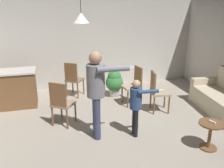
{
  "coord_description": "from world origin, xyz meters",
  "views": [
    {
      "loc": [
        -1.47,
        -4.05,
        2.51
      ],
      "look_at": [
        -0.29,
        0.29,
        1.0
      ],
      "focal_mm": 38.17,
      "sensor_mm": 36.0,
      "label": 1
    }
  ],
  "objects_px": {
    "side_table_by_couch": "(210,132)",
    "person_child": "(136,102)",
    "dining_chair_near_wall": "(134,84)",
    "dining_chair_centre_back": "(157,90)",
    "dining_chair_by_counter": "(61,102)",
    "spare_remote_on_table": "(212,122)",
    "person_adult": "(97,86)",
    "dining_chair_spare": "(73,78)",
    "kitchen_counter": "(11,89)",
    "potted_plant_corner": "(114,82)"
  },
  "relations": [
    {
      "from": "side_table_by_couch",
      "to": "person_child",
      "type": "xyz_separation_m",
      "value": [
        -1.13,
        0.79,
        0.4
      ]
    },
    {
      "from": "person_child",
      "to": "dining_chair_near_wall",
      "type": "height_order",
      "value": "person_child"
    },
    {
      "from": "dining_chair_near_wall",
      "to": "dining_chair_centre_back",
      "type": "relative_size",
      "value": 1.0
    },
    {
      "from": "dining_chair_by_counter",
      "to": "spare_remote_on_table",
      "type": "bearing_deg",
      "value": 2.87
    },
    {
      "from": "person_adult",
      "to": "person_child",
      "type": "bearing_deg",
      "value": 81.47
    },
    {
      "from": "dining_chair_near_wall",
      "to": "dining_chair_spare",
      "type": "distance_m",
      "value": 1.74
    },
    {
      "from": "side_table_by_couch",
      "to": "dining_chair_spare",
      "type": "relative_size",
      "value": 0.52
    },
    {
      "from": "dining_chair_by_counter",
      "to": "dining_chair_centre_back",
      "type": "bearing_deg",
      "value": 38.77
    },
    {
      "from": "side_table_by_couch",
      "to": "person_child",
      "type": "bearing_deg",
      "value": 144.89
    },
    {
      "from": "dining_chair_centre_back",
      "to": "dining_chair_spare",
      "type": "distance_m",
      "value": 2.39
    },
    {
      "from": "kitchen_counter",
      "to": "person_child",
      "type": "distance_m",
      "value": 3.34
    },
    {
      "from": "person_adult",
      "to": "dining_chair_spare",
      "type": "bearing_deg",
      "value": -172.79
    },
    {
      "from": "person_adult",
      "to": "dining_chair_centre_back",
      "type": "relative_size",
      "value": 1.71
    },
    {
      "from": "spare_remote_on_table",
      "to": "person_adult",
      "type": "bearing_deg",
      "value": 153.43
    },
    {
      "from": "kitchen_counter",
      "to": "potted_plant_corner",
      "type": "distance_m",
      "value": 2.72
    },
    {
      "from": "dining_chair_by_counter",
      "to": "spare_remote_on_table",
      "type": "relative_size",
      "value": 7.69
    },
    {
      "from": "dining_chair_near_wall",
      "to": "side_table_by_couch",
      "type": "bearing_deg",
      "value": -171.65
    },
    {
      "from": "kitchen_counter",
      "to": "person_adult",
      "type": "xyz_separation_m",
      "value": [
        1.8,
        -2.01,
        0.59
      ]
    },
    {
      "from": "side_table_by_couch",
      "to": "dining_chair_near_wall",
      "type": "height_order",
      "value": "dining_chair_near_wall"
    },
    {
      "from": "person_adult",
      "to": "spare_remote_on_table",
      "type": "distance_m",
      "value": 2.16
    },
    {
      "from": "side_table_by_couch",
      "to": "dining_chair_near_wall",
      "type": "xyz_separation_m",
      "value": [
        -0.61,
        2.31,
        0.22
      ]
    },
    {
      "from": "person_adult",
      "to": "person_child",
      "type": "relative_size",
      "value": 1.47
    },
    {
      "from": "person_child",
      "to": "dining_chair_centre_back",
      "type": "height_order",
      "value": "person_child"
    },
    {
      "from": "person_adult",
      "to": "dining_chair_centre_back",
      "type": "xyz_separation_m",
      "value": [
        1.64,
        0.8,
        -0.52
      ]
    },
    {
      "from": "potted_plant_corner",
      "to": "kitchen_counter",
      "type": "bearing_deg",
      "value": -179.22
    },
    {
      "from": "side_table_by_couch",
      "to": "dining_chair_spare",
      "type": "height_order",
      "value": "dining_chair_spare"
    },
    {
      "from": "person_child",
      "to": "dining_chair_spare",
      "type": "distance_m",
      "value": 2.64
    },
    {
      "from": "dining_chair_spare",
      "to": "potted_plant_corner",
      "type": "distance_m",
      "value": 1.16
    },
    {
      "from": "spare_remote_on_table",
      "to": "side_table_by_couch",
      "type": "bearing_deg",
      "value": 142.63
    },
    {
      "from": "person_adult",
      "to": "spare_remote_on_table",
      "type": "relative_size",
      "value": 13.19
    },
    {
      "from": "person_child",
      "to": "dining_chair_spare",
      "type": "bearing_deg",
      "value": -154.0
    },
    {
      "from": "spare_remote_on_table",
      "to": "dining_chair_near_wall",
      "type": "bearing_deg",
      "value": 104.96
    },
    {
      "from": "dining_chair_centre_back",
      "to": "side_table_by_couch",
      "type": "bearing_deg",
      "value": 18.37
    },
    {
      "from": "dining_chair_by_counter",
      "to": "kitchen_counter",
      "type": "bearing_deg",
      "value": 166.07
    },
    {
      "from": "side_table_by_couch",
      "to": "dining_chair_near_wall",
      "type": "distance_m",
      "value": 2.4
    },
    {
      "from": "dining_chair_by_counter",
      "to": "dining_chair_near_wall",
      "type": "xyz_separation_m",
      "value": [
        1.9,
        0.72,
        0.0
      ]
    },
    {
      "from": "side_table_by_couch",
      "to": "person_adult",
      "type": "relative_size",
      "value": 0.3
    },
    {
      "from": "kitchen_counter",
      "to": "dining_chair_spare",
      "type": "xyz_separation_m",
      "value": [
        1.6,
        0.31,
        0.07
      ]
    },
    {
      "from": "spare_remote_on_table",
      "to": "dining_chair_spare",
      "type": "bearing_deg",
      "value": 122.52
    },
    {
      "from": "dining_chair_centre_back",
      "to": "spare_remote_on_table",
      "type": "xyz_separation_m",
      "value": [
        0.23,
        -1.74,
        -0.01
      ]
    },
    {
      "from": "dining_chair_spare",
      "to": "spare_remote_on_table",
      "type": "bearing_deg",
      "value": -22.1
    },
    {
      "from": "kitchen_counter",
      "to": "dining_chair_spare",
      "type": "height_order",
      "value": "dining_chair_spare"
    },
    {
      "from": "kitchen_counter",
      "to": "spare_remote_on_table",
      "type": "distance_m",
      "value": 4.71
    },
    {
      "from": "kitchen_counter",
      "to": "potted_plant_corner",
      "type": "xyz_separation_m",
      "value": [
        2.72,
        0.04,
        -0.06
      ]
    },
    {
      "from": "kitchen_counter",
      "to": "dining_chair_near_wall",
      "type": "xyz_separation_m",
      "value": [
        3.06,
        -0.63,
        0.07
      ]
    },
    {
      "from": "dining_chair_centre_back",
      "to": "dining_chair_spare",
      "type": "relative_size",
      "value": 1.0
    },
    {
      "from": "side_table_by_couch",
      "to": "kitchen_counter",
      "type": "bearing_deg",
      "value": 141.27
    },
    {
      "from": "dining_chair_centre_back",
      "to": "spare_remote_on_table",
      "type": "relative_size",
      "value": 7.69
    },
    {
      "from": "dining_chair_by_counter",
      "to": "dining_chair_centre_back",
      "type": "height_order",
      "value": "same"
    },
    {
      "from": "dining_chair_by_counter",
      "to": "dining_chair_centre_back",
      "type": "distance_m",
      "value": 2.28
    }
  ]
}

